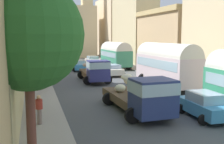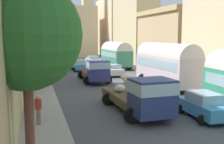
{
  "view_description": "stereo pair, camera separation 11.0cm",
  "coord_description": "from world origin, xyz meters",
  "views": [
    {
      "loc": [
        -7.75,
        -5.18,
        4.96
      ],
      "look_at": [
        0.0,
        21.36,
        1.28
      ],
      "focal_mm": 43.76,
      "sensor_mm": 36.0,
      "label": 1
    },
    {
      "loc": [
        -7.65,
        -5.21,
        4.96
      ],
      "look_at": [
        0.0,
        21.36,
        1.28
      ],
      "focal_mm": 43.76,
      "sensor_mm": 36.0,
      "label": 2
    }
  ],
  "objects": [
    {
      "name": "ground_plane",
      "position": [
        0.0,
        27.0,
        0.0
      ],
      "size": [
        154.0,
        154.0,
        0.0
      ],
      "primitive_type": "plane",
      "color": "#4D5053"
    },
    {
      "name": "sidewalk_left",
      "position": [
        -7.25,
        27.0,
        0.07
      ],
      "size": [
        2.5,
        70.0,
        0.14
      ],
      "primitive_type": "cube",
      "color": "#A8A49E",
      "rests_on": "ground"
    },
    {
      "name": "sidewalk_right",
      "position": [
        7.25,
        27.0,
        0.07
      ],
      "size": [
        2.5,
        70.0,
        0.14
      ],
      "primitive_type": "cube",
      "color": "gray",
      "rests_on": "ground"
    },
    {
      "name": "building_left_3",
      "position": [
        -10.52,
        33.11,
        6.1
      ],
      "size": [
        4.04,
        10.58,
        12.19
      ],
      "color": "beige",
      "rests_on": "ground"
    },
    {
      "name": "building_right_2",
      "position": [
        11.17,
        29.7,
        4.33
      ],
      "size": [
        5.87,
        12.78,
        8.6
      ],
      "color": "tan",
      "rests_on": "ground"
    },
    {
      "name": "building_right_3",
      "position": [
        10.6,
        43.47,
        6.56
      ],
      "size": [
        4.63,
        13.68,
        13.08
      ],
      "color": "#CDBA8B",
      "rests_on": "ground"
    },
    {
      "name": "building_right_4",
      "position": [
        10.51,
        58.6,
        6.87
      ],
      "size": [
        4.01,
        14.95,
        13.73
      ],
      "color": "beige",
      "rests_on": "ground"
    },
    {
      "name": "distant_church",
      "position": [
        -0.0,
        58.53,
        6.45
      ],
      "size": [
        12.75,
        7.9,
        19.43
      ],
      "color": "#D3BB8B",
      "rests_on": "ground"
    },
    {
      "name": "parked_bus_1",
      "position": [
        4.67,
        18.57,
        2.36
      ],
      "size": [
        3.62,
        8.67,
        4.27
      ],
      "color": "silver",
      "rests_on": "ground"
    },
    {
      "name": "parked_bus_2",
      "position": [
        4.59,
        35.14,
        2.18
      ],
      "size": [
        3.51,
        8.28,
        4.0
      ],
      "color": "#388C6A",
      "rests_on": "ground"
    },
    {
      "name": "cargo_truck_0",
      "position": [
        -1.33,
        10.21,
        1.31
      ],
      "size": [
        3.35,
        7.34,
        2.54
      ],
      "color": "navy",
      "rests_on": "ground"
    },
    {
      "name": "cargo_truck_1",
      "position": [
        -1.43,
        22.95,
        1.28
      ],
      "size": [
        3.09,
        7.05,
        2.49
      ],
      "color": "navy",
      "rests_on": "ground"
    },
    {
      "name": "car_0",
      "position": [
        -1.38,
        33.48,
        0.76
      ],
      "size": [
        2.36,
        4.27,
        1.5
      ],
      "color": "#3A8FCE",
      "rests_on": "ground"
    },
    {
      "name": "car_1",
      "position": [
        -1.85,
        39.71,
        0.83
      ],
      "size": [
        2.16,
        4.35,
        1.68
      ],
      "color": "#A92A2F",
      "rests_on": "ground"
    },
    {
      "name": "car_2",
      "position": [
        -1.22,
        47.39,
        0.73
      ],
      "size": [
        2.46,
        3.9,
        1.42
      ],
      "color": "black",
      "rests_on": "ground"
    },
    {
      "name": "car_3",
      "position": [
        2.13,
        8.7,
        0.79
      ],
      "size": [
        2.33,
        3.87,
        1.58
      ],
      "color": "#4290C4",
      "rests_on": "ground"
    },
    {
      "name": "car_4",
      "position": [
        1.71,
        14.74,
        0.76
      ],
      "size": [
        2.3,
        3.92,
        1.53
      ],
      "color": "slate",
      "rests_on": "ground"
    },
    {
      "name": "car_5",
      "position": [
        1.79,
        27.1,
        0.73
      ],
      "size": [
        2.43,
        3.83,
        1.43
      ],
      "color": "silver",
      "rests_on": "ground"
    },
    {
      "name": "car_6",
      "position": [
        2.02,
        39.99,
        0.79
      ],
      "size": [
        2.51,
        4.09,
        1.55
      ],
      "color": "beige",
      "rests_on": "ground"
    },
    {
      "name": "pedestrian_0",
      "position": [
        -7.89,
        17.93,
        1.02
      ],
      "size": [
        0.47,
        0.47,
        1.78
      ],
      "color": "#533D48",
      "rests_on": "ground"
    },
    {
      "name": "pedestrian_1",
      "position": [
        -7.51,
        9.83,
        1.01
      ],
      "size": [
        0.49,
        0.49,
        1.77
      ],
      "color": "gray",
      "rests_on": "ground"
    },
    {
      "name": "pedestrian_2",
      "position": [
        -8.09,
        25.19,
        1.01
      ],
      "size": [
        0.44,
        0.44,
        1.76
      ],
      "color": "#403B3E",
      "rests_on": "ground"
    },
    {
      "name": "roadside_tree_0",
      "position": [
        -7.9,
        5.34,
        4.99
      ],
      "size": [
        4.18,
        4.18,
        7.1
      ],
      "color": "brown",
      "rests_on": "ground"
    },
    {
      "name": "roadside_tree_1",
      "position": [
        -7.9,
        11.89,
        4.8
      ],
      "size": [
        3.64,
        3.64,
        6.64
      ],
      "color": "brown",
      "rests_on": "ground"
    },
    {
      "name": "roadside_tree_2",
      "position": [
        -7.9,
        20.32,
        4.22
      ],
      "size": [
        3.85,
        3.85,
        6.16
      ],
      "color": "brown",
      "rests_on": "ground"
    }
  ]
}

